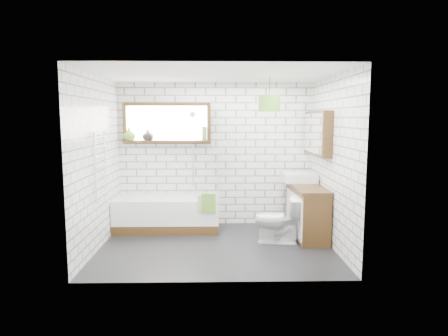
{
  "coord_description": "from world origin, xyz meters",
  "views": [
    {
      "loc": [
        -0.0,
        -5.73,
        1.89
      ],
      "look_at": [
        0.12,
        0.25,
        1.14
      ],
      "focal_mm": 32.0,
      "sensor_mm": 36.0,
      "label": 1
    }
  ],
  "objects_px": {
    "toilet": "(278,220)",
    "pendant": "(269,103)",
    "basin": "(299,177)",
    "bathtub": "(168,213)",
    "vanity": "(306,210)"
  },
  "relations": [
    {
      "from": "bathtub",
      "to": "basin",
      "type": "xyz_separation_m",
      "value": [
        2.23,
        -0.03,
        0.62
      ]
    },
    {
      "from": "bathtub",
      "to": "vanity",
      "type": "distance_m",
      "value": 2.32
    },
    {
      "from": "bathtub",
      "to": "toilet",
      "type": "bearing_deg",
      "value": -23.1
    },
    {
      "from": "bathtub",
      "to": "toilet",
      "type": "xyz_separation_m",
      "value": [
        1.76,
        -0.75,
        0.08
      ]
    },
    {
      "from": "basin",
      "to": "toilet",
      "type": "relative_size",
      "value": 0.75
    },
    {
      "from": "toilet",
      "to": "pendant",
      "type": "height_order",
      "value": "pendant"
    },
    {
      "from": "bathtub",
      "to": "basin",
      "type": "height_order",
      "value": "basin"
    },
    {
      "from": "basin",
      "to": "toilet",
      "type": "bearing_deg",
      "value": -122.96
    },
    {
      "from": "basin",
      "to": "pendant",
      "type": "relative_size",
      "value": 1.7
    },
    {
      "from": "bathtub",
      "to": "vanity",
      "type": "height_order",
      "value": "vanity"
    },
    {
      "from": "bathtub",
      "to": "vanity",
      "type": "bearing_deg",
      "value": -8.53
    },
    {
      "from": "toilet",
      "to": "basin",
      "type": "bearing_deg",
      "value": 155.51
    },
    {
      "from": "toilet",
      "to": "pendant",
      "type": "bearing_deg",
      "value": -61.93
    },
    {
      "from": "bathtub",
      "to": "pendant",
      "type": "bearing_deg",
      "value": -26.8
    },
    {
      "from": "toilet",
      "to": "pendant",
      "type": "distance_m",
      "value": 1.75
    }
  ]
}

